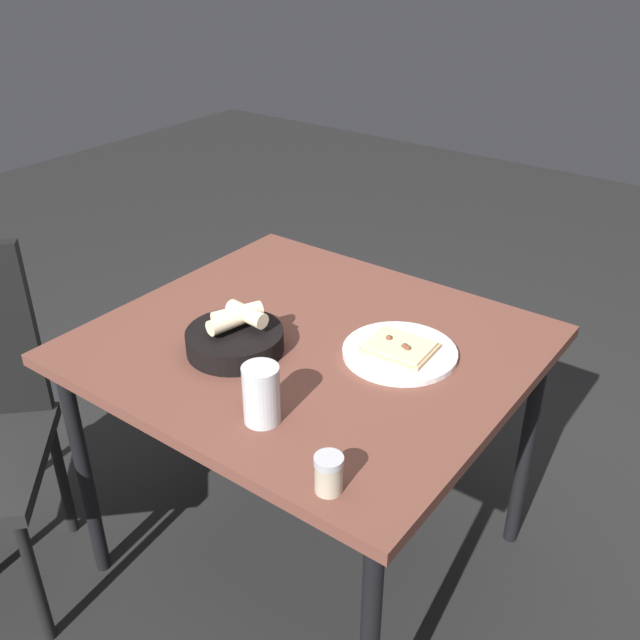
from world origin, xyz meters
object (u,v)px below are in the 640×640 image
(pepper_shaker, at_px, (329,476))
(dining_table, at_px, (310,362))
(beer_glass, at_px, (261,397))
(bread_basket, at_px, (235,337))
(pizza_plate, at_px, (400,351))

(pepper_shaker, bearing_deg, dining_table, -139.00)
(beer_glass, height_order, pepper_shaker, beer_glass)
(pepper_shaker, bearing_deg, bread_basket, -118.96)
(beer_glass, bearing_deg, pizza_plate, 165.65)
(dining_table, height_order, pepper_shaker, pepper_shaker)
(pizza_plate, bearing_deg, pepper_shaker, 15.71)
(beer_glass, bearing_deg, dining_table, -159.86)
(pizza_plate, distance_m, bread_basket, 0.39)
(dining_table, xyz_separation_m, beer_glass, (0.31, 0.11, 0.12))
(bread_basket, xyz_separation_m, beer_glass, (0.17, 0.23, 0.02))
(pizza_plate, bearing_deg, beer_glass, -14.35)
(dining_table, relative_size, bread_basket, 4.38)
(dining_table, bearing_deg, pepper_shaker, 41.00)
(dining_table, bearing_deg, bread_basket, -38.69)
(beer_glass, relative_size, pepper_shaker, 1.70)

